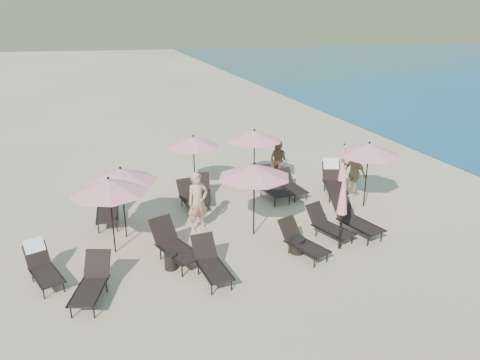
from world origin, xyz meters
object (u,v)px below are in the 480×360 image
object	(u,v)px
lounger_3	(302,241)
side_table_1	(297,245)
lounger_7	(190,197)
lounger_12	(42,265)
lounger_2	(211,262)
lounger_5	(355,219)
lounger_8	(202,191)
beachgoer_b	(279,161)
lounger_9	(271,185)
lounger_10	(291,184)
side_table_0	(171,261)
beachgoer_a	(198,202)
beachgoer_c	(355,173)
umbrella_closed_0	(343,190)
umbrella_open_2	(369,149)
lounger_6	(107,208)
lounger_11	(333,179)
umbrella_closed_1	(343,163)
umbrella_open_1	(254,171)
lounger_0	(92,282)
umbrella_open_4	(254,136)
lounger_1	(174,244)
lounger_4	(328,225)
umbrella_open_3	(193,142)
umbrella_open_0	(109,186)
umbrella_open_5	(121,175)

from	to	relation	value
lounger_3	side_table_1	bearing A→B (deg)	93.33
lounger_7	lounger_12	xyz separation A→B (m)	(-4.65, -3.48, 0.05)
lounger_2	lounger_5	xyz separation A→B (m)	(4.94, 1.08, 0.04)
lounger_8	lounger_3	bearing A→B (deg)	-55.94
beachgoer_b	lounger_9	bearing A→B (deg)	-75.68
lounger_10	side_table_0	distance (m)	6.59
beachgoer_a	beachgoer_c	world-z (taller)	beachgoer_a
lounger_12	umbrella_closed_0	world-z (taller)	umbrella_closed_0
side_table_1	side_table_0	bearing A→B (deg)	176.02
umbrella_open_2	side_table_0	size ratio (longest dim) A/B	5.20
side_table_1	lounger_6	bearing A→B (deg)	142.50
lounger_7	lounger_11	xyz separation A→B (m)	(5.49, -0.30, 0.14)
lounger_6	umbrella_closed_1	size ratio (longest dim) A/B	0.79
lounger_2	umbrella_closed_0	world-z (taller)	umbrella_closed_0
lounger_10	umbrella_open_1	bearing A→B (deg)	-137.93
umbrella_open_2	umbrella_closed_0	bearing A→B (deg)	-133.89
lounger_0	umbrella_open_4	world-z (taller)	umbrella_open_4
lounger_6	lounger_10	xyz separation A→B (m)	(6.73, 0.29, -0.07)
lounger_1	umbrella_open_4	distance (m)	6.54
lounger_4	side_table_0	bearing A→B (deg)	165.25
lounger_4	lounger_9	distance (m)	3.58
umbrella_open_4	side_table_1	size ratio (longest dim) A/B	5.10
lounger_2	umbrella_open_4	world-z (taller)	umbrella_open_4
umbrella_open_4	beachgoer_a	size ratio (longest dim) A/B	1.22
lounger_11	lounger_12	size ratio (longest dim) A/B	1.19
lounger_8	lounger_9	bearing A→B (deg)	3.82
lounger_12	umbrella_closed_1	xyz separation A→B (m)	(9.72, 1.91, 1.16)
lounger_5	umbrella_open_3	xyz separation A→B (m)	(-3.93, 5.12, 1.49)
lounger_10	beachgoer_a	distance (m)	4.44
umbrella_open_4	side_table_1	bearing A→B (deg)	-96.80
lounger_12	umbrella_open_1	size ratio (longest dim) A/B	0.71
side_table_0	lounger_11	bearing A→B (deg)	27.48
lounger_3	lounger_5	bearing A→B (deg)	-1.09
lounger_10	umbrella_open_0	xyz separation A→B (m)	(-6.67, -2.50, 1.64)
lounger_7	umbrella_open_5	distance (m)	3.28
lounger_10	beachgoer_b	distance (m)	1.60
umbrella_open_3	umbrella_open_4	xyz separation A→B (m)	(2.36, -0.20, 0.08)
lounger_2	lounger_3	world-z (taller)	lounger_2
umbrella_open_1	beachgoer_c	world-z (taller)	umbrella_open_1
lounger_6	beachgoer_b	bearing A→B (deg)	19.23
umbrella_closed_0	side_table_1	size ratio (longest dim) A/B	5.80
lounger_6	lounger_10	distance (m)	6.73
lounger_6	umbrella_open_5	xyz separation A→B (m)	(0.46, -1.33, 1.55)
lounger_5	beachgoer_a	xyz separation A→B (m)	(-4.58, 1.79, 0.47)
lounger_0	lounger_5	xyz separation A→B (m)	(7.92, 1.10, 0.04)
umbrella_open_1	beachgoer_b	distance (m)	5.11
umbrella_open_5	umbrella_open_3	bearing A→B (deg)	47.23
lounger_11	lounger_12	bearing A→B (deg)	-144.05
lounger_11	umbrella_closed_1	world-z (taller)	umbrella_closed_1
lounger_5	side_table_0	distance (m)	5.87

